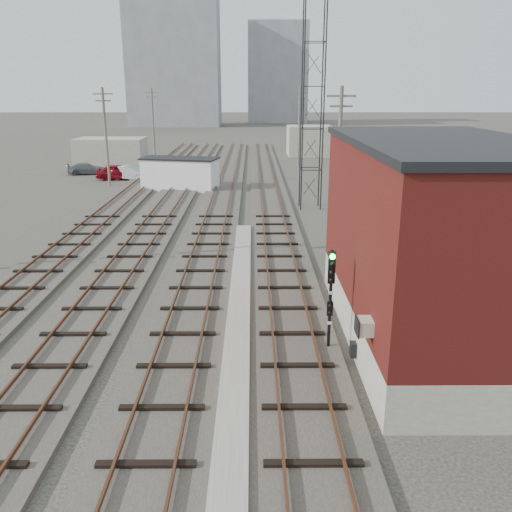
{
  "coord_description": "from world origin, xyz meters",
  "views": [
    {
      "loc": [
        1.05,
        -6.27,
        8.77
      ],
      "look_at": [
        1.2,
        15.08,
        2.2
      ],
      "focal_mm": 38.0,
      "sensor_mm": 36.0,
      "label": 1
    }
  ],
  "objects_px": {
    "car_silver": "(132,173)",
    "car_grey": "(87,169)",
    "signal_mast": "(331,295)",
    "site_trailer": "(180,173)",
    "switch_stand": "(188,185)",
    "car_red": "(119,172)"
  },
  "relations": [
    {
      "from": "car_silver",
      "to": "car_grey",
      "type": "relative_size",
      "value": 1.08
    },
    {
      "from": "signal_mast",
      "to": "site_trailer",
      "type": "relative_size",
      "value": 0.5
    },
    {
      "from": "signal_mast",
      "to": "car_grey",
      "type": "distance_m",
      "value": 46.42
    },
    {
      "from": "switch_stand",
      "to": "car_grey",
      "type": "distance_m",
      "value": 16.08
    },
    {
      "from": "signal_mast",
      "to": "site_trailer",
      "type": "height_order",
      "value": "signal_mast"
    },
    {
      "from": "switch_stand",
      "to": "car_red",
      "type": "height_order",
      "value": "car_red"
    },
    {
      "from": "signal_mast",
      "to": "car_red",
      "type": "height_order",
      "value": "signal_mast"
    },
    {
      "from": "site_trailer",
      "to": "car_silver",
      "type": "bearing_deg",
      "value": 148.58
    },
    {
      "from": "signal_mast",
      "to": "car_grey",
      "type": "xyz_separation_m",
      "value": [
        -20.52,
        41.61,
        -1.51
      ]
    },
    {
      "from": "site_trailer",
      "to": "car_grey",
      "type": "xyz_separation_m",
      "value": [
        -11.3,
        9.3,
        -0.86
      ]
    },
    {
      "from": "switch_stand",
      "to": "car_red",
      "type": "distance_m",
      "value": 10.44
    },
    {
      "from": "switch_stand",
      "to": "site_trailer",
      "type": "xyz_separation_m",
      "value": [
        -0.85,
        1.23,
        0.84
      ]
    },
    {
      "from": "car_red",
      "to": "car_silver",
      "type": "distance_m",
      "value": 1.37
    },
    {
      "from": "site_trailer",
      "to": "switch_stand",
      "type": "bearing_deg",
      "value": -42.7
    },
    {
      "from": "car_grey",
      "to": "signal_mast",
      "type": "bearing_deg",
      "value": -168.41
    },
    {
      "from": "signal_mast",
      "to": "switch_stand",
      "type": "bearing_deg",
      "value": 105.07
    },
    {
      "from": "signal_mast",
      "to": "car_silver",
      "type": "relative_size",
      "value": 0.83
    },
    {
      "from": "car_grey",
      "to": "car_red",
      "type": "bearing_deg",
      "value": -144.22
    },
    {
      "from": "car_red",
      "to": "car_grey",
      "type": "bearing_deg",
      "value": 45.94
    },
    {
      "from": "signal_mast",
      "to": "car_silver",
      "type": "xyz_separation_m",
      "value": [
        -14.83,
        37.7,
        -1.38
      ]
    },
    {
      "from": "car_grey",
      "to": "car_silver",
      "type": "bearing_deg",
      "value": -139.16
    },
    {
      "from": "switch_stand",
      "to": "car_silver",
      "type": "height_order",
      "value": "car_silver"
    }
  ]
}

